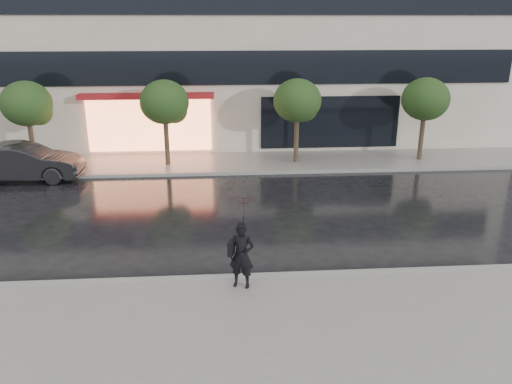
{
  "coord_description": "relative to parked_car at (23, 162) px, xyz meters",
  "views": [
    {
      "loc": [
        -0.53,
        -12.61,
        6.47
      ],
      "look_at": [
        0.53,
        2.02,
        1.4
      ],
      "focal_mm": 35.0,
      "sensor_mm": 36.0,
      "label": 1
    }
  ],
  "objects": [
    {
      "name": "tree_far_west",
      "position": [
        -0.08,
        1.73,
        2.13
      ],
      "size": [
        2.2,
        2.2,
        3.99
      ],
      "color": "#33261C",
      "rests_on": "ground"
    },
    {
      "name": "curb_far",
      "position": [
        8.86,
        0.2,
        -0.72
      ],
      "size": [
        60.0,
        0.25,
        0.14
      ],
      "primitive_type": "cube",
      "color": "gray",
      "rests_on": "ground"
    },
    {
      "name": "parked_car",
      "position": [
        0.0,
        0.0,
        0.0
      ],
      "size": [
        4.83,
        1.73,
        1.59
      ],
      "primitive_type": "imported",
      "rotation": [
        0.0,
        0.0,
        1.58
      ],
      "color": "black",
      "rests_on": "ground"
    },
    {
      "name": "tree_far_east",
      "position": [
        17.92,
        1.73,
        2.13
      ],
      "size": [
        2.2,
        2.2,
        3.99
      ],
      "color": "#33261C",
      "rests_on": "ground"
    },
    {
      "name": "sidewalk_far",
      "position": [
        8.86,
        1.95,
        -0.73
      ],
      "size": [
        60.0,
        3.5,
        0.12
      ],
      "primitive_type": "cube",
      "color": "slate",
      "rests_on": "ground"
    },
    {
      "name": "curb_near",
      "position": [
        8.86,
        -9.3,
        -0.72
      ],
      "size": [
        60.0,
        0.25,
        0.14
      ],
      "primitive_type": "cube",
      "color": "gray",
      "rests_on": "ground"
    },
    {
      "name": "pedestrian_with_umbrella",
      "position": [
        8.81,
        -9.81,
        0.9
      ],
      "size": [
        1.18,
        1.19,
        2.41
      ],
      "rotation": [
        0.0,
        0.0,
        -0.28
      ],
      "color": "black",
      "rests_on": "sidewalk_near"
    },
    {
      "name": "tree_mid_west",
      "position": [
        5.92,
        1.73,
        2.13
      ],
      "size": [
        2.2,
        2.2,
        3.99
      ],
      "color": "#33261C",
      "rests_on": "ground"
    },
    {
      "name": "sidewalk_near",
      "position": [
        8.86,
        -11.55,
        -0.73
      ],
      "size": [
        60.0,
        4.5,
        0.12
      ],
      "primitive_type": "cube",
      "color": "slate",
      "rests_on": "ground"
    },
    {
      "name": "tree_mid_east",
      "position": [
        11.92,
        1.73,
        2.13
      ],
      "size": [
        2.2,
        2.2,
        3.99
      ],
      "color": "#33261C",
      "rests_on": "ground"
    },
    {
      "name": "ground",
      "position": [
        8.86,
        -8.3,
        -0.79
      ],
      "size": [
        120.0,
        120.0,
        0.0
      ],
      "primitive_type": "plane",
      "color": "black",
      "rests_on": "ground"
    }
  ]
}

